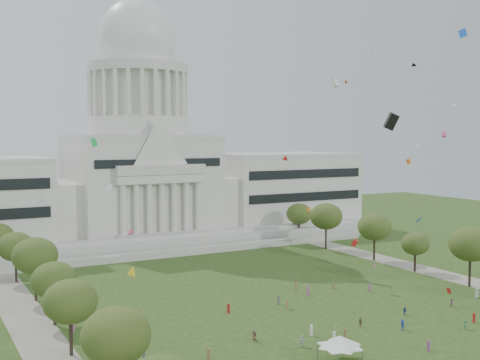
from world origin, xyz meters
TOP-DOWN VIEW (x-y plane):
  - ground at (0.00, 0.00)m, footprint 400.00×400.00m
  - capitol at (0.00, 113.59)m, footprint 160.00×64.50m
  - path_left at (-48.00, 30.00)m, footprint 8.00×160.00m
  - path_right at (48.00, 30.00)m, footprint 8.00×160.00m
  - row_tree_l_1 at (-44.07, -2.96)m, footprint 8.86×8.86m
  - row_tree_l_2 at (-45.04, 17.30)m, footprint 8.42×8.42m
  - row_tree_r_2 at (44.17, 17.44)m, footprint 9.55×9.55m
  - row_tree_l_3 at (-44.09, 33.92)m, footprint 8.12×8.12m
  - row_tree_r_3 at (44.40, 34.48)m, footprint 7.01×7.01m
  - row_tree_l_4 at (-44.08, 52.42)m, footprint 9.29×9.29m
  - row_tree_r_4 at (44.76, 50.04)m, footprint 9.19×9.19m
  - row_tree_l_5 at (-45.22, 71.01)m, footprint 8.33×8.33m
  - row_tree_r_5 at (43.49, 70.19)m, footprint 9.82×9.82m
  - row_tree_r_6 at (45.96, 88.13)m, footprint 8.42×8.42m
  - event_tent at (-10.00, -4.54)m, footprint 8.46×8.46m
  - person_0 at (37.49, 9.79)m, footprint 1.19×1.03m
  - person_2 at (28.04, 7.98)m, footprint 0.85×0.60m
  - person_3 at (8.63, 1.65)m, footprint 0.84×1.33m
  - person_4 at (3.49, 6.77)m, footprint 0.62×1.05m
  - person_5 at (-11.43, 3.32)m, footprint 1.65×1.74m
  - person_8 at (-17.06, 8.97)m, footprint 1.02×0.91m
  - person_9 at (18.71, -3.30)m, footprint 1.10×1.23m
  - person_10 at (15.57, 8.23)m, footprint 0.53×0.93m
  - distant_crowd at (-11.92, 15.66)m, footprint 65.74×41.93m
  - kite_swarm at (-1.07, 5.89)m, footprint 83.31×101.60m

SIDE VIEW (x-z plane):
  - ground at x=0.00m, z-range 0.00..0.00m
  - path_left at x=-48.00m, z-range 0.00..0.04m
  - path_right at x=48.00m, z-range 0.00..0.04m
  - person_10 at x=15.57m, z-range 0.00..1.57m
  - person_2 at x=28.04m, z-range 0.00..1.60m
  - person_9 at x=18.71m, z-range 0.00..1.71m
  - person_4 at x=3.49m, z-range 0.00..1.74m
  - distant_crowd at x=-11.92m, z-range -0.09..1.86m
  - person_8 at x=-17.06m, z-range 0.00..1.79m
  - person_5 at x=-11.43m, z-range 0.00..1.86m
  - person_3 at x=8.63m, z-range 0.00..1.92m
  - person_0 at x=37.49m, z-range 0.00..2.06m
  - event_tent at x=-10.00m, z-range 1.10..5.10m
  - row_tree_r_3 at x=44.40m, z-range 2.09..12.07m
  - row_tree_l_3 at x=-44.09m, z-range 2.43..13.98m
  - row_tree_l_5 at x=-45.22m, z-range 2.49..14.34m
  - row_tree_r_6 at x=45.96m, z-range 2.52..14.49m
  - row_tree_l_2 at x=-45.04m, z-range 2.52..14.49m
  - row_tree_l_1 at x=-44.07m, z-range 2.65..15.25m
  - row_tree_r_4 at x=44.76m, z-range 2.76..15.82m
  - row_tree_l_4 at x=-44.08m, z-range 2.79..16.00m
  - row_tree_r_2 at x=44.17m, z-range 2.87..16.45m
  - row_tree_r_5 at x=43.49m, z-range 2.95..16.91m
  - capitol at x=0.00m, z-range -23.35..67.95m
  - kite_swarm at x=-1.07m, z-range -5.22..61.86m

